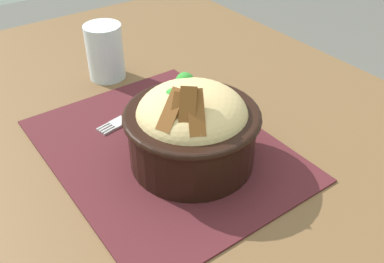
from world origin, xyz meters
name	(u,v)px	position (x,y,z in m)	size (l,w,h in m)	color
table	(171,183)	(0.00, 0.00, 0.68)	(1.20, 0.89, 0.75)	brown
placemat	(163,149)	(0.01, 0.01, 0.75)	(0.39, 0.30, 0.00)	#47191E
bowl	(192,126)	(-0.04, -0.01, 0.81)	(0.21, 0.21, 0.14)	black
fork	(128,117)	(0.11, 0.01, 0.75)	(0.04, 0.12, 0.00)	#BABABA
drinking_glass	(105,55)	(0.26, -0.03, 0.79)	(0.07, 0.07, 0.10)	silver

